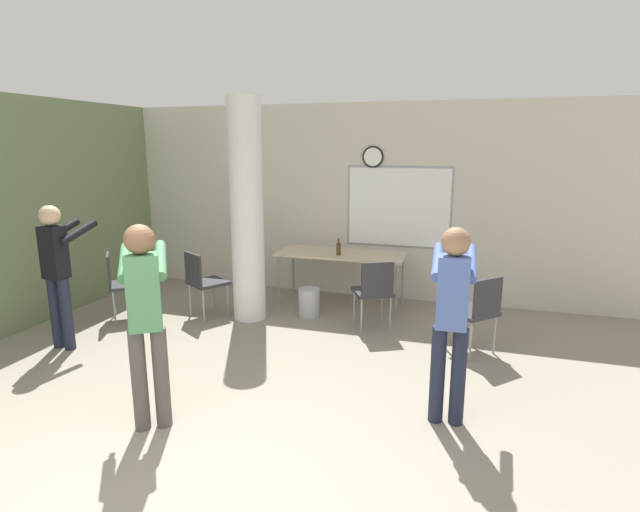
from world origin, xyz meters
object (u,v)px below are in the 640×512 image
Objects in this scene: person_watching_back at (58,266)px; person_playing_front at (145,311)px; person_playing_side at (452,310)px; chair_near_pillar at (203,279)px; chair_by_left_wall at (121,281)px; folding_table at (341,256)px; chair_table_right at (374,289)px; chair_mid_room at (477,308)px; bottle_on_table at (339,249)px.

person_playing_front reaches higher than person_watching_back.
person_playing_side reaches higher than person_watching_back.
chair_by_left_wall is at bearing -158.56° from chair_near_pillar.
folding_table is at bearing 120.61° from person_playing_side.
person_playing_side reaches higher than chair_table_right.
chair_by_left_wall is 3.24m from chair_table_right.
folding_table is at bearing 127.32° from chair_table_right.
chair_mid_room is at bearing 15.00° from person_watching_back.
chair_table_right is at bearing 64.50° from person_playing_front.
bottle_on_table is 0.27× the size of chair_mid_room.
person_playing_side is at bearing -27.68° from chair_near_pillar.
chair_table_right is at bearing 117.33° from person_playing_side.
chair_near_pillar is (0.97, 0.38, 0.00)m from chair_by_left_wall.
bottle_on_table reaches higher than folding_table.
bottle_on_table is at bearing 121.96° from person_playing_side.
chair_near_pillar is 1.72m from person_watching_back.
person_watching_back reaches higher than chair_by_left_wall.
chair_by_left_wall is (-2.55, -1.28, -0.32)m from bottle_on_table.
person_watching_back is at bearing -136.47° from folding_table.
folding_table is 2.04× the size of chair_by_left_wall.
chair_near_pillar is at bearing 152.32° from person_playing_side.
folding_table is at bearing 79.62° from person_playing_front.
person_playing_front is (1.90, -1.08, 0.03)m from person_watching_back.
person_playing_front is at bearing -100.38° from folding_table.
person_watching_back is at bearing -89.44° from chair_by_left_wall.
folding_table is 1.06m from chair_table_right.
folding_table is 7.58× the size of bottle_on_table.
person_watching_back reaches higher than chair_table_right.
chair_near_pillar is 2.23m from chair_table_right.
chair_mid_room is at bearing 42.38° from person_playing_front.
person_playing_front is at bearing -68.93° from chair_near_pillar.
bottle_on_table is at bearing 148.92° from chair_mid_room.
bottle_on_table is 0.27× the size of chair_by_left_wall.
person_playing_front is (-1.27, -2.67, 0.46)m from chair_table_right.
person_playing_side is at bearing -4.23° from person_watching_back.
chair_by_left_wall is 1.00× the size of chair_table_right.
person_playing_front is at bearing -47.27° from chair_by_left_wall.
chair_near_pillar is 2.66m from person_playing_front.
person_playing_side is (1.61, -2.72, 0.26)m from folding_table.
person_playing_side is at bearing -58.04° from bottle_on_table.
chair_near_pillar is (-1.58, -1.05, -0.18)m from folding_table.
chair_mid_room is 1.26m from chair_table_right.
chair_table_right is (3.18, 0.60, 0.00)m from chair_by_left_wall.
person_playing_front is at bearing -161.04° from person_playing_side.
person_watching_back is at bearing -125.00° from chair_near_pillar.
person_playing_side reaches higher than bottle_on_table.
bottle_on_table is (0.00, -0.14, 0.14)m from folding_table.
bottle_on_table is at bearing 132.62° from chair_table_right.
folding_table is 1.11× the size of person_watching_back.
chair_mid_room is 3.37m from person_playing_front.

